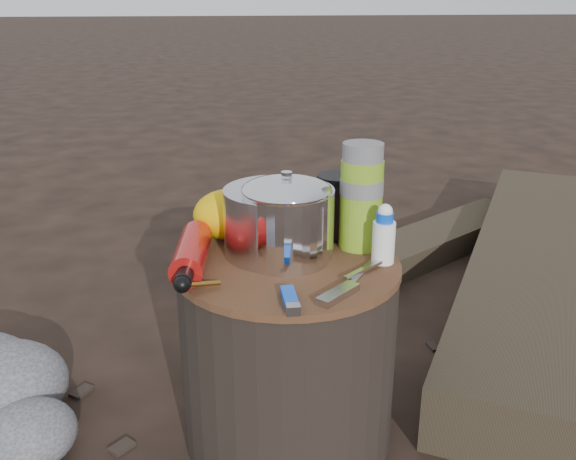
{
  "coord_description": "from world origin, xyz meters",
  "views": [
    {
      "loc": [
        -0.17,
        -1.15,
        0.91
      ],
      "look_at": [
        0.0,
        0.0,
        0.48
      ],
      "focal_mm": 39.71,
      "sensor_mm": 36.0,
      "label": 1
    }
  ],
  "objects": [
    {
      "name": "food_pouch",
      "position": [
        -0.0,
        0.18,
        0.47
      ],
      "size": [
        0.1,
        0.02,
        0.12
      ],
      "primitive_type": "cube",
      "rotation": [
        0.0,
        0.0,
        -0.03
      ],
      "color": "navy",
      "rests_on": "stump"
    },
    {
      "name": "log_main",
      "position": [
        0.88,
        0.63,
        0.08
      ],
      "size": [
        1.23,
        1.78,
        0.16
      ],
      "primitive_type": "cube",
      "rotation": [
        0.0,
        0.0,
        -0.53
      ],
      "color": "#322A1E",
      "rests_on": "ground"
    },
    {
      "name": "lighter",
      "position": [
        -0.02,
        -0.17,
        0.42
      ],
      "size": [
        0.02,
        0.09,
        0.02
      ],
      "primitive_type": "cube",
      "rotation": [
        0.0,
        0.0,
        -0.01
      ],
      "color": "blue",
      "rests_on": "stump"
    },
    {
      "name": "fuel_bottle",
      "position": [
        -0.19,
        0.0,
        0.44
      ],
      "size": [
        0.09,
        0.26,
        0.06
      ],
      "primitive_type": null,
      "rotation": [
        0.0,
        0.0,
        -0.12
      ],
      "color": "red",
      "rests_on": "stump"
    },
    {
      "name": "multitool",
      "position": [
        0.07,
        -0.17,
        0.42
      ],
      "size": [
        0.09,
        0.09,
        0.01
      ],
      "primitive_type": "cube",
      "rotation": [
        0.0,
        0.0,
        -0.84
      ],
      "color": "#B5B6BA",
      "rests_on": "stump"
    },
    {
      "name": "thermos",
      "position": [
        0.16,
        0.07,
        0.52
      ],
      "size": [
        0.09,
        0.09,
        0.22
      ],
      "primitive_type": "cylinder",
      "color": "#7BAA22",
      "rests_on": "stump"
    },
    {
      "name": "foil_windscreen",
      "position": [
        -0.01,
        0.06,
        0.48
      ],
      "size": [
        0.22,
        0.22,
        0.14
      ],
      "primitive_type": "cylinder",
      "color": "#BBBBC2",
      "rests_on": "stump"
    },
    {
      "name": "camping_pot",
      "position": [
        -0.0,
        0.02,
        0.5
      ],
      "size": [
        0.17,
        0.17,
        0.17
      ],
      "primitive_type": "cylinder",
      "color": "silver",
      "rests_on": "stump"
    },
    {
      "name": "log_small",
      "position": [
        0.64,
        0.93,
        0.05
      ],
      "size": [
        1.03,
        0.77,
        0.09
      ],
      "primitive_type": "cube",
      "rotation": [
        0.0,
        0.0,
        -0.99
      ],
      "color": "#322A1E",
      "rests_on": "ground"
    },
    {
      "name": "stump",
      "position": [
        0.0,
        0.0,
        0.21
      ],
      "size": [
        0.44,
        0.44,
        0.41
      ],
      "primitive_type": "cylinder",
      "color": "black",
      "rests_on": "ground"
    },
    {
      "name": "ground",
      "position": [
        0.0,
        0.0,
        0.0
      ],
      "size": [
        60.0,
        60.0,
        0.0
      ],
      "primitive_type": "plane",
      "color": "black",
      "rests_on": "ground"
    },
    {
      "name": "stuff_sack",
      "position": [
        -0.1,
        0.16,
        0.46
      ],
      "size": [
        0.16,
        0.13,
        0.11
      ],
      "primitive_type": "ellipsoid",
      "color": "#F1B906",
      "rests_on": "stump"
    },
    {
      "name": "pot_grabber",
      "position": [
        0.13,
        -0.07,
        0.42
      ],
      "size": [
        0.12,
        0.12,
        0.01
      ],
      "primitive_type": null,
      "rotation": [
        0.0,
        0.0,
        -0.75
      ],
      "color": "#B5B6BA",
      "rests_on": "stump"
    },
    {
      "name": "travel_mug",
      "position": [
        0.13,
        0.14,
        0.48
      ],
      "size": [
        0.09,
        0.09,
        0.14
      ],
      "primitive_type": "cylinder",
      "color": "black",
      "rests_on": "stump"
    },
    {
      "name": "squeeze_bottle",
      "position": [
        0.19,
        -0.02,
        0.46
      ],
      "size": [
        0.05,
        0.05,
        0.11
      ],
      "primitive_type": "cylinder",
      "color": "white",
      "rests_on": "stump"
    }
  ]
}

